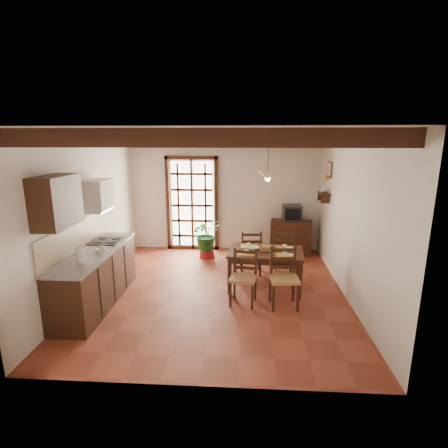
# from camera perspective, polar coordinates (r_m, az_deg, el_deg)

# --- Properties ---
(ground_plane) EXTENTS (5.00, 5.00, 0.00)m
(ground_plane) POSITION_cam_1_polar(r_m,az_deg,el_deg) (6.43, -1.13, -10.86)
(ground_plane) COLOR brown
(room_shell) EXTENTS (4.52, 5.02, 2.81)m
(room_shell) POSITION_cam_1_polar(r_m,az_deg,el_deg) (5.90, -1.22, 5.37)
(room_shell) COLOR silver
(room_shell) RESTS_ON ground_plane
(ceiling_beams) EXTENTS (4.50, 4.34, 0.20)m
(ceiling_beams) POSITION_cam_1_polar(r_m,az_deg,el_deg) (5.84, -1.26, 13.88)
(ceiling_beams) COLOR black
(ceiling_beams) RESTS_ON room_shell
(french_door) EXTENTS (1.26, 0.11, 2.32)m
(french_door) POSITION_cam_1_polar(r_m,az_deg,el_deg) (8.50, -5.21, 3.57)
(french_door) COLOR white
(french_door) RESTS_ON ground_plane
(kitchen_counter) EXTENTS (0.64, 2.25, 1.38)m
(kitchen_counter) POSITION_cam_1_polar(r_m,az_deg,el_deg) (6.17, -20.23, -8.06)
(kitchen_counter) COLOR black
(kitchen_counter) RESTS_ON ground_plane
(upper_cabinet) EXTENTS (0.35, 0.80, 0.70)m
(upper_cabinet) POSITION_cam_1_polar(r_m,az_deg,el_deg) (5.26, -25.69, 3.32)
(upper_cabinet) COLOR black
(upper_cabinet) RESTS_ON room_shell
(range_hood) EXTENTS (0.38, 0.60, 0.54)m
(range_hood) POSITION_cam_1_polar(r_m,az_deg,el_deg) (6.37, -20.00, 4.42)
(range_hood) COLOR white
(range_hood) RESTS_ON room_shell
(counter_items) EXTENTS (0.50, 1.43, 0.25)m
(counter_items) POSITION_cam_1_polar(r_m,az_deg,el_deg) (6.09, -20.27, -3.50)
(counter_items) COLOR black
(counter_items) RESTS_ON kitchen_counter
(dining_table) EXTENTS (1.40, 0.98, 0.72)m
(dining_table) POSITION_cam_1_polar(r_m,az_deg,el_deg) (6.37, 6.83, -5.14)
(dining_table) COLOR #3C1D13
(dining_table) RESTS_ON ground_plane
(chair_near_left) EXTENTS (0.48, 0.46, 0.91)m
(chair_near_left) POSITION_cam_1_polar(r_m,az_deg,el_deg) (5.88, 3.18, -10.26)
(chair_near_left) COLOR #A67846
(chair_near_left) RESTS_ON ground_plane
(chair_near_right) EXTENTS (0.48, 0.46, 0.98)m
(chair_near_right) POSITION_cam_1_polar(r_m,az_deg,el_deg) (5.85, 9.70, -10.36)
(chair_near_right) COLOR #A67846
(chair_near_right) RESTS_ON ground_plane
(chair_far_left) EXTENTS (0.45, 0.43, 0.92)m
(chair_far_left) POSITION_cam_1_polar(r_m,az_deg,el_deg) (7.13, 4.36, -5.83)
(chair_far_left) COLOR #A67846
(chair_far_left) RESTS_ON ground_plane
(chair_far_right) EXTENTS (0.55, 0.54, 0.96)m
(chair_far_right) POSITION_cam_1_polar(r_m,az_deg,el_deg) (7.11, 9.65, -5.97)
(chair_far_right) COLOR #A67846
(chair_far_right) RESTS_ON ground_plane
(table_setting) EXTENTS (0.96, 0.64, 0.09)m
(table_setting) POSITION_cam_1_polar(r_m,az_deg,el_deg) (6.34, 6.86, -4.39)
(table_setting) COLOR gold
(table_setting) RESTS_ON dining_table
(table_bowl) EXTENTS (0.26, 0.26, 0.05)m
(table_bowl) POSITION_cam_1_polar(r_m,az_deg,el_deg) (6.39, 4.76, -3.90)
(table_bowl) COLOR white
(table_bowl) RESTS_ON dining_table
(sideboard) EXTENTS (0.99, 0.54, 0.80)m
(sideboard) POSITION_cam_1_polar(r_m,az_deg,el_deg) (8.43, 10.84, -2.12)
(sideboard) COLOR black
(sideboard) RESTS_ON ground_plane
(crt_tv) EXTENTS (0.43, 0.40, 0.36)m
(crt_tv) POSITION_cam_1_polar(r_m,az_deg,el_deg) (8.29, 11.03, 1.81)
(crt_tv) COLOR black
(crt_tv) RESTS_ON sideboard
(fuse_box) EXTENTS (0.25, 0.03, 0.32)m
(fuse_box) POSITION_cam_1_polar(r_m,az_deg,el_deg) (8.41, 10.54, 7.24)
(fuse_box) COLOR white
(fuse_box) RESTS_ON room_shell
(plant_pot) EXTENTS (0.37, 0.37, 0.23)m
(plant_pot) POSITION_cam_1_polar(r_m,az_deg,el_deg) (8.11, -2.81, -4.68)
(plant_pot) COLOR maroon
(plant_pot) RESTS_ON ground_plane
(potted_plant) EXTENTS (2.23, 2.11, 1.96)m
(potted_plant) POSITION_cam_1_polar(r_m,az_deg,el_deg) (7.98, -2.85, -1.55)
(potted_plant) COLOR #144C19
(potted_plant) RESTS_ON ground_plane
(wall_shelf) EXTENTS (0.20, 0.42, 0.20)m
(wall_shelf) POSITION_cam_1_polar(r_m,az_deg,el_deg) (7.69, 15.98, 4.53)
(wall_shelf) COLOR black
(wall_shelf) RESTS_ON room_shell
(shelf_vase) EXTENTS (0.15, 0.15, 0.15)m
(shelf_vase) POSITION_cam_1_polar(r_m,az_deg,el_deg) (7.67, 16.05, 5.55)
(shelf_vase) COLOR #B2BFB2
(shelf_vase) RESTS_ON wall_shelf
(shelf_flowers) EXTENTS (0.14, 0.14, 0.36)m
(shelf_flowers) POSITION_cam_1_polar(r_m,az_deg,el_deg) (7.64, 16.16, 7.09)
(shelf_flowers) COLOR gold
(shelf_flowers) RESTS_ON shelf_vase
(framed_picture) EXTENTS (0.03, 0.32, 0.32)m
(framed_picture) POSITION_cam_1_polar(r_m,az_deg,el_deg) (7.64, 16.87, 8.49)
(framed_picture) COLOR brown
(framed_picture) RESTS_ON room_shell
(pendant_lamp) EXTENTS (0.36, 0.36, 0.84)m
(pendant_lamp) POSITION_cam_1_polar(r_m,az_deg,el_deg) (6.15, 7.17, 8.07)
(pendant_lamp) COLOR black
(pendant_lamp) RESTS_ON room_shell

